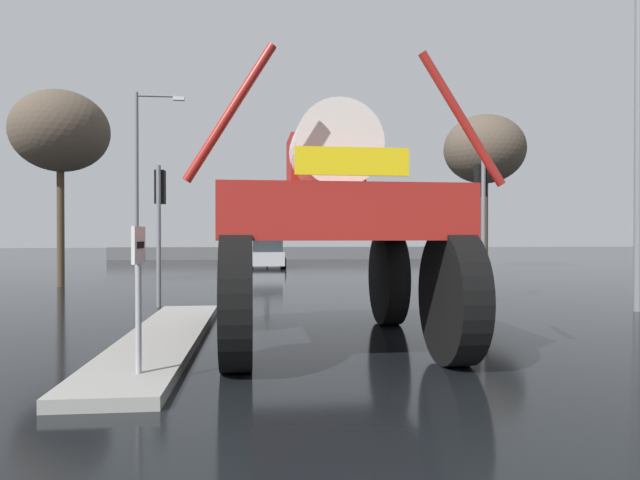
{
  "coord_description": "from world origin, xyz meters",
  "views": [
    {
      "loc": [
        -1.68,
        -2.52,
        1.79
      ],
      "look_at": [
        -0.36,
        10.43,
        1.67
      ],
      "focal_mm": 32.27,
      "sensor_mm": 36.0,
      "label": 1
    }
  ],
  "objects_px": {
    "traffic_signal_near_right": "(481,199)",
    "bare_tree_left": "(60,132)",
    "oversize_sprayer": "(329,225)",
    "streetlight_far_left": "(141,172)",
    "lane_arrow_sign": "(139,272)",
    "sedan_ahead": "(267,255)",
    "bare_tree_right": "(484,150)",
    "traffic_signal_near_left": "(160,204)",
    "traffic_signal_far_left": "(267,224)"
  },
  "relations": [
    {
      "from": "sedan_ahead",
      "to": "traffic_signal_near_right",
      "type": "height_order",
      "value": "traffic_signal_near_right"
    },
    {
      "from": "traffic_signal_near_right",
      "to": "bare_tree_left",
      "type": "bearing_deg",
      "value": 155.06
    },
    {
      "from": "traffic_signal_near_right",
      "to": "lane_arrow_sign",
      "type": "bearing_deg",
      "value": -133.19
    },
    {
      "from": "bare_tree_left",
      "to": "traffic_signal_near_left",
      "type": "bearing_deg",
      "value": -53.48
    },
    {
      "from": "sedan_ahead",
      "to": "traffic_signal_near_left",
      "type": "relative_size",
      "value": 1.17
    },
    {
      "from": "sedan_ahead",
      "to": "traffic_signal_near_left",
      "type": "bearing_deg",
      "value": 169.72
    },
    {
      "from": "traffic_signal_near_left",
      "to": "bare_tree_right",
      "type": "height_order",
      "value": "bare_tree_right"
    },
    {
      "from": "sedan_ahead",
      "to": "oversize_sprayer",
      "type": "bearing_deg",
      "value": -178.48
    },
    {
      "from": "traffic_signal_far_left",
      "to": "sedan_ahead",
      "type": "bearing_deg",
      "value": -89.95
    },
    {
      "from": "sedan_ahead",
      "to": "traffic_signal_near_left",
      "type": "distance_m",
      "value": 16.92
    },
    {
      "from": "lane_arrow_sign",
      "to": "oversize_sprayer",
      "type": "distance_m",
      "value": 3.57
    },
    {
      "from": "bare_tree_right",
      "to": "traffic_signal_far_left",
      "type": "bearing_deg",
      "value": 156.96
    },
    {
      "from": "oversize_sprayer",
      "to": "streetlight_far_left",
      "type": "height_order",
      "value": "streetlight_far_left"
    },
    {
      "from": "traffic_signal_near_left",
      "to": "traffic_signal_near_right",
      "type": "bearing_deg",
      "value": -0.03
    },
    {
      "from": "lane_arrow_sign",
      "to": "bare_tree_left",
      "type": "height_order",
      "value": "bare_tree_left"
    },
    {
      "from": "bare_tree_right",
      "to": "oversize_sprayer",
      "type": "bearing_deg",
      "value": -118.15
    },
    {
      "from": "oversize_sprayer",
      "to": "bare_tree_left",
      "type": "bearing_deg",
      "value": 34.08
    },
    {
      "from": "sedan_ahead",
      "to": "bare_tree_right",
      "type": "height_order",
      "value": "bare_tree_right"
    },
    {
      "from": "traffic_signal_near_left",
      "to": "streetlight_far_left",
      "type": "relative_size",
      "value": 0.42
    },
    {
      "from": "oversize_sprayer",
      "to": "traffic_signal_near_right",
      "type": "xyz_separation_m",
      "value": [
        4.68,
        5.28,
        0.79
      ]
    },
    {
      "from": "traffic_signal_near_right",
      "to": "traffic_signal_far_left",
      "type": "distance_m",
      "value": 19.84
    },
    {
      "from": "traffic_signal_near_right",
      "to": "traffic_signal_far_left",
      "type": "bearing_deg",
      "value": 106.03
    },
    {
      "from": "lane_arrow_sign",
      "to": "oversize_sprayer",
      "type": "relative_size",
      "value": 0.31
    },
    {
      "from": "streetlight_far_left",
      "to": "traffic_signal_near_right",
      "type": "bearing_deg",
      "value": -47.57
    },
    {
      "from": "streetlight_far_left",
      "to": "bare_tree_right",
      "type": "relative_size",
      "value": 1.03
    },
    {
      "from": "traffic_signal_near_right",
      "to": "streetlight_far_left",
      "type": "relative_size",
      "value": 0.45
    },
    {
      "from": "traffic_signal_far_left",
      "to": "bare_tree_right",
      "type": "xyz_separation_m",
      "value": [
        11.26,
        -4.79,
        3.81
      ]
    },
    {
      "from": "lane_arrow_sign",
      "to": "bare_tree_left",
      "type": "relative_size",
      "value": 0.26
    },
    {
      "from": "lane_arrow_sign",
      "to": "traffic_signal_near_right",
      "type": "xyz_separation_m",
      "value": [
        7.23,
        7.7,
        1.39
      ]
    },
    {
      "from": "sedan_ahead",
      "to": "bare_tree_right",
      "type": "bearing_deg",
      "value": -102.14
    },
    {
      "from": "streetlight_far_left",
      "to": "bare_tree_right",
      "type": "xyz_separation_m",
      "value": [
        17.1,
        1.9,
        1.56
      ]
    },
    {
      "from": "streetlight_far_left",
      "to": "lane_arrow_sign",
      "type": "bearing_deg",
      "value": -78.5
    },
    {
      "from": "oversize_sprayer",
      "to": "traffic_signal_near_left",
      "type": "xyz_separation_m",
      "value": [
        -3.63,
        5.28,
        0.61
      ]
    },
    {
      "from": "sedan_ahead",
      "to": "traffic_signal_near_left",
      "type": "height_order",
      "value": "traffic_signal_near_left"
    },
    {
      "from": "traffic_signal_near_right",
      "to": "streetlight_far_left",
      "type": "xyz_separation_m",
      "value": [
        -11.31,
        12.37,
        1.92
      ]
    },
    {
      "from": "lane_arrow_sign",
      "to": "traffic_signal_far_left",
      "type": "bearing_deg",
      "value": 86.26
    },
    {
      "from": "oversize_sprayer",
      "to": "sedan_ahead",
      "type": "relative_size",
      "value": 1.36
    },
    {
      "from": "traffic_signal_near_right",
      "to": "bare_tree_left",
      "type": "xyz_separation_m",
      "value": [
        -12.67,
        5.89,
        2.6
      ]
    },
    {
      "from": "bare_tree_left",
      "to": "lane_arrow_sign",
      "type": "bearing_deg",
      "value": -68.17
    },
    {
      "from": "traffic_signal_near_left",
      "to": "traffic_signal_near_right",
      "type": "distance_m",
      "value": 8.31
    },
    {
      "from": "lane_arrow_sign",
      "to": "sedan_ahead",
      "type": "height_order",
      "value": "lane_arrow_sign"
    },
    {
      "from": "lane_arrow_sign",
      "to": "traffic_signal_near_left",
      "type": "xyz_separation_m",
      "value": [
        -1.08,
        7.7,
        1.21
      ]
    },
    {
      "from": "traffic_signal_near_left",
      "to": "bare_tree_left",
      "type": "height_order",
      "value": "bare_tree_left"
    },
    {
      "from": "lane_arrow_sign",
      "to": "streetlight_far_left",
      "type": "relative_size",
      "value": 0.21
    },
    {
      "from": "oversize_sprayer",
      "to": "bare_tree_left",
      "type": "height_order",
      "value": "bare_tree_left"
    },
    {
      "from": "streetlight_far_left",
      "to": "bare_tree_right",
      "type": "distance_m",
      "value": 17.27
    },
    {
      "from": "lane_arrow_sign",
      "to": "bare_tree_right",
      "type": "height_order",
      "value": "bare_tree_right"
    },
    {
      "from": "traffic_signal_far_left",
      "to": "oversize_sprayer",
      "type": "bearing_deg",
      "value": -88.12
    },
    {
      "from": "sedan_ahead",
      "to": "bare_tree_right",
      "type": "xyz_separation_m",
      "value": [
        11.26,
        -2.31,
        5.49
      ]
    },
    {
      "from": "lane_arrow_sign",
      "to": "traffic_signal_near_left",
      "type": "distance_m",
      "value": 7.87
    }
  ]
}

